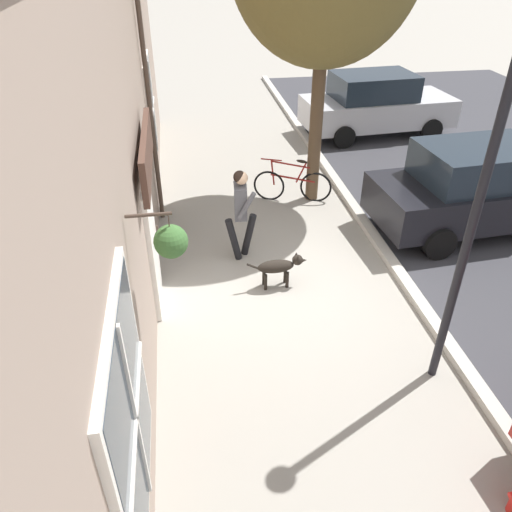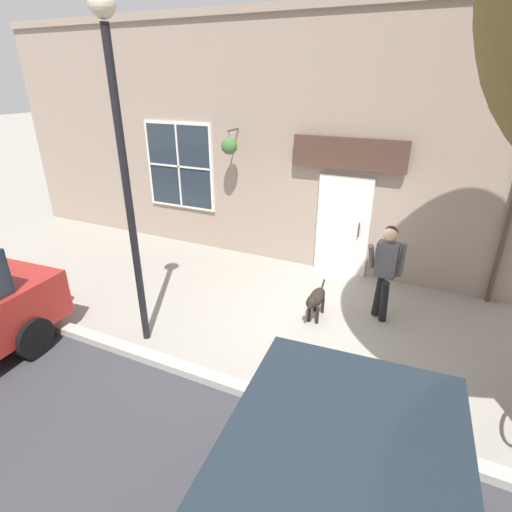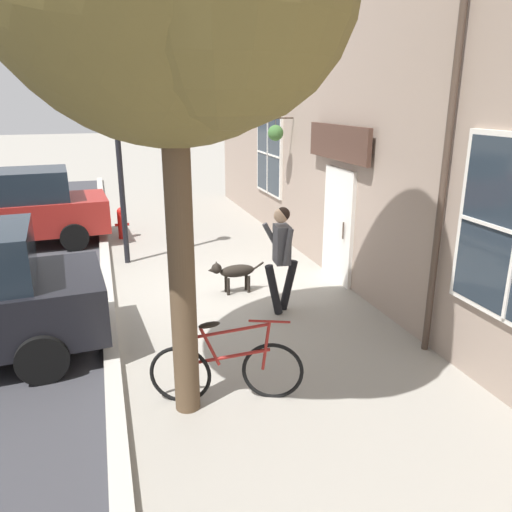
# 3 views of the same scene
# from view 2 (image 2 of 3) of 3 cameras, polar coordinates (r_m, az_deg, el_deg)

# --- Properties ---
(ground_plane) EXTENTS (90.00, 90.00, 0.00)m
(ground_plane) POSITION_cam_2_polar(r_m,az_deg,el_deg) (7.05, 8.51, -9.53)
(ground_plane) COLOR gray
(storefront_facade) EXTENTS (0.95, 18.00, 5.15)m
(storefront_facade) POSITION_cam_2_polar(r_m,az_deg,el_deg) (8.27, 14.57, 14.33)
(storefront_facade) COLOR gray
(storefront_facade) RESTS_ON ground_plane
(pedestrian_walking) EXTENTS (0.60, 0.58, 1.72)m
(pedestrian_walking) POSITION_cam_2_polar(r_m,az_deg,el_deg) (6.97, 18.08, -1.19)
(pedestrian_walking) COLOR black
(pedestrian_walking) RESTS_ON ground_plane
(dog_on_leash) EXTENTS (1.03, 0.26, 0.60)m
(dog_on_leash) POSITION_cam_2_polar(r_m,az_deg,el_deg) (6.98, 8.56, -6.10)
(dog_on_leash) COLOR black
(dog_on_leash) RESTS_ON ground_plane
(street_lamp) EXTENTS (0.32, 0.32, 4.82)m
(street_lamp) POSITION_cam_2_polar(r_m,az_deg,el_deg) (5.74, -18.85, 15.64)
(street_lamp) COLOR black
(street_lamp) RESTS_ON ground_plane
(fire_hydrant) EXTENTS (0.34, 0.20, 0.77)m
(fire_hydrant) POSITION_cam_2_polar(r_m,az_deg,el_deg) (8.00, -26.65, -4.43)
(fire_hydrant) COLOR red
(fire_hydrant) RESTS_ON ground_plane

